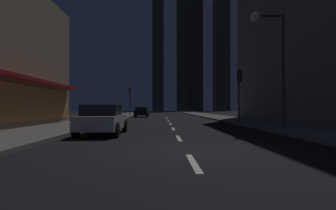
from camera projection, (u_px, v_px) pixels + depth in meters
The scene contains 15 objects.
ground_plane at pixel (166, 117), 40.35m from camera, with size 78.00×136.00×0.10m, color black.
sidewalk_right at pixel (213, 116), 40.54m from camera, with size 4.00×76.00×0.15m, color #605E59.
sidewalk_left at pixel (119, 116), 40.17m from camera, with size 4.00×76.00×0.15m, color #605E59.
lane_marking_center at pixel (170, 124), 21.96m from camera, with size 0.16×33.40×0.01m.
building_apartment_right at pixel (327, 8), 24.86m from camera, with size 11.00×20.00×20.99m, color slate.
skyscraper_distant_tall at pixel (158, 36), 125.85m from camera, with size 5.09×8.93×69.87m, color #3F3C2F.
skyscraper_distant_mid at pixel (184, 44), 131.83m from camera, with size 7.20×5.53×65.38m, color #484536.
skyscraper_distant_short at pixel (194, 38), 121.80m from camera, with size 6.82×8.77×65.79m, color #2F2C23.
skyscraper_distant_slender at pixel (221, 55), 119.45m from camera, with size 6.12×7.74×49.11m, color #3A372B.
car_parked_near at pixel (103, 119), 13.21m from camera, with size 1.98×4.24×1.45m.
car_parked_far at pixel (141, 112), 39.55m from camera, with size 1.98×4.24×1.45m.
fire_hydrant_far_left at pixel (109, 117), 26.70m from camera, with size 0.42×0.30×0.65m.
traffic_light_near_right at pixel (239, 84), 21.69m from camera, with size 0.32×0.48×4.20m.
traffic_light_far_left at pixel (130, 96), 41.33m from camera, with size 0.32×0.48×4.20m.
street_lamp_right at pixel (269, 42), 15.43m from camera, with size 1.96×0.56×6.58m.
Camera 1 is at (-0.76, -8.37, 1.29)m, focal length 29.06 mm.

